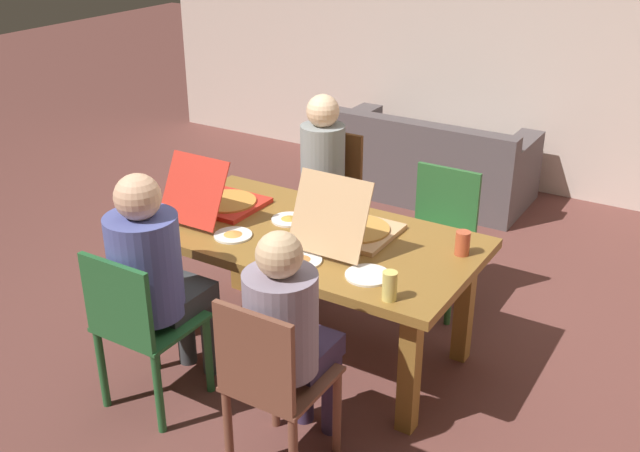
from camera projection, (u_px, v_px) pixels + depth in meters
name	position (u px, v px, depth m)	size (l,w,h in m)	color
ground_plane	(311.00, 347.00, 4.38)	(20.00, 20.00, 0.00)	brown
back_wall	(510.00, 24.00, 6.23)	(7.16, 0.12, 2.81)	beige
dining_table	(311.00, 249.00, 4.11)	(1.84, 0.98, 0.74)	brown
chair_0	(271.00, 383.00, 3.24)	(0.41, 0.43, 0.92)	brown
person_0	(289.00, 328.00, 3.27)	(0.33, 0.51, 1.19)	#3B2C4B
chair_1	(139.00, 325.00, 3.67)	(0.44, 0.44, 0.90)	#266231
person_1	(154.00, 269.00, 3.67)	(0.36, 0.56, 1.27)	#37393C
chair_2	(329.00, 200.00, 5.09)	(0.39, 0.42, 0.97)	brown
person_2	(318.00, 175.00, 4.88)	(0.29, 0.52, 1.27)	#31304D
chair_3	(439.00, 230.00, 4.68)	(0.44, 0.39, 0.88)	#2C632F
pizza_box_0	(222.00, 201.00, 4.35)	(0.39, 0.58, 0.38)	red
pizza_box_1	(352.00, 228.00, 4.00)	(0.42, 0.58, 0.41)	tan
plate_0	(289.00, 219.00, 4.22)	(0.20, 0.20, 0.03)	white
plate_1	(368.00, 275.00, 3.63)	(0.23, 0.23, 0.01)	white
plate_2	(301.00, 260.00, 3.77)	(0.21, 0.21, 0.03)	white
plate_3	(233.00, 235.00, 4.04)	(0.21, 0.21, 0.03)	white
drinking_glass_0	(321.00, 202.00, 4.30)	(0.08, 0.08, 0.13)	#B44A35
drinking_glass_1	(463.00, 243.00, 3.82)	(0.08, 0.08, 0.13)	#BD4F2F
drinking_glass_2	(390.00, 286.00, 3.40)	(0.07, 0.07, 0.14)	#DFCD67
couch	(427.00, 165.00, 6.39)	(1.72, 0.83, 0.74)	#534A4C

